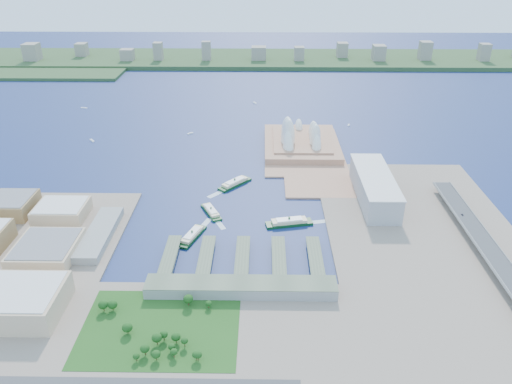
{
  "coord_description": "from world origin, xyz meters",
  "views": [
    {
      "loc": [
        37.2,
        -553.46,
        335.54
      ],
      "look_at": [
        27.48,
        67.44,
        18.0
      ],
      "focal_mm": 35.0,
      "sensor_mm": 36.0,
      "label": 1
    }
  ],
  "objects_px": {
    "ferry_c": "(192,234)",
    "car_c": "(462,215)",
    "toaster_building": "(374,187)",
    "ferry_b": "(235,182)",
    "ferry_a": "(211,210)",
    "opera_house": "(302,130)",
    "ferry_d": "(289,221)"
  },
  "relations": [
    {
      "from": "ferry_b",
      "to": "car_c",
      "type": "bearing_deg",
      "value": 20.86
    },
    {
      "from": "opera_house",
      "to": "ferry_d",
      "type": "relative_size",
      "value": 2.94
    },
    {
      "from": "opera_house",
      "to": "ferry_c",
      "type": "bearing_deg",
      "value": -117.1
    },
    {
      "from": "ferry_b",
      "to": "toaster_building",
      "type": "bearing_deg",
      "value": 28.78
    },
    {
      "from": "ferry_b",
      "to": "ferry_c",
      "type": "distance_m",
      "value": 156.36
    },
    {
      "from": "ferry_d",
      "to": "car_c",
      "type": "relative_size",
      "value": 12.22
    },
    {
      "from": "ferry_b",
      "to": "car_c",
      "type": "height_order",
      "value": "car_c"
    },
    {
      "from": "ferry_c",
      "to": "ferry_a",
      "type": "bearing_deg",
      "value": -85.96
    },
    {
      "from": "ferry_d",
      "to": "toaster_building",
      "type": "bearing_deg",
      "value": -71.65
    },
    {
      "from": "opera_house",
      "to": "ferry_a",
      "type": "height_order",
      "value": "opera_house"
    },
    {
      "from": "opera_house",
      "to": "ferry_c",
      "type": "relative_size",
      "value": 3.28
    },
    {
      "from": "toaster_building",
      "to": "ferry_a",
      "type": "height_order",
      "value": "toaster_building"
    },
    {
      "from": "toaster_building",
      "to": "ferry_d",
      "type": "relative_size",
      "value": 2.53
    },
    {
      "from": "toaster_building",
      "to": "ferry_d",
      "type": "bearing_deg",
      "value": -150.13
    },
    {
      "from": "ferry_b",
      "to": "ferry_c",
      "type": "height_order",
      "value": "ferry_b"
    },
    {
      "from": "toaster_building",
      "to": "ferry_c",
      "type": "distance_m",
      "value": 267.71
    },
    {
      "from": "ferry_b",
      "to": "ferry_c",
      "type": "bearing_deg",
      "value": -65.45
    },
    {
      "from": "ferry_a",
      "to": "ferry_b",
      "type": "distance_m",
      "value": 91.18
    },
    {
      "from": "opera_house",
      "to": "ferry_c",
      "type": "distance_m",
      "value": 343.29
    },
    {
      "from": "ferry_a",
      "to": "ferry_c",
      "type": "distance_m",
      "value": 65.2
    },
    {
      "from": "toaster_building",
      "to": "ferry_c",
      "type": "relative_size",
      "value": 2.82
    },
    {
      "from": "opera_house",
      "to": "car_c",
      "type": "height_order",
      "value": "opera_house"
    },
    {
      "from": "toaster_building",
      "to": "ferry_c",
      "type": "xyz_separation_m",
      "value": [
        -245.93,
        -104.66,
        -15.31
      ]
    },
    {
      "from": "toaster_building",
      "to": "ferry_d",
      "type": "height_order",
      "value": "toaster_building"
    },
    {
      "from": "opera_house",
      "to": "ferry_b",
      "type": "relative_size",
      "value": 3.04
    },
    {
      "from": "toaster_building",
      "to": "ferry_b",
      "type": "bearing_deg",
      "value": 167.36
    },
    {
      "from": "ferry_d",
      "to": "car_c",
      "type": "height_order",
      "value": "car_c"
    },
    {
      "from": "ferry_a",
      "to": "ferry_d",
      "type": "height_order",
      "value": "ferry_d"
    },
    {
      "from": "car_c",
      "to": "ferry_a",
      "type": "bearing_deg",
      "value": 175.45
    },
    {
      "from": "ferry_a",
      "to": "ferry_d",
      "type": "xyz_separation_m",
      "value": [
        105.03,
        -28.88,
        1.02
      ]
    },
    {
      "from": "ferry_c",
      "to": "car_c",
      "type": "xyz_separation_m",
      "value": [
        346.93,
        36.53,
        10.39
      ]
    },
    {
      "from": "toaster_building",
      "to": "car_c",
      "type": "bearing_deg",
      "value": -34.0
    }
  ]
}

